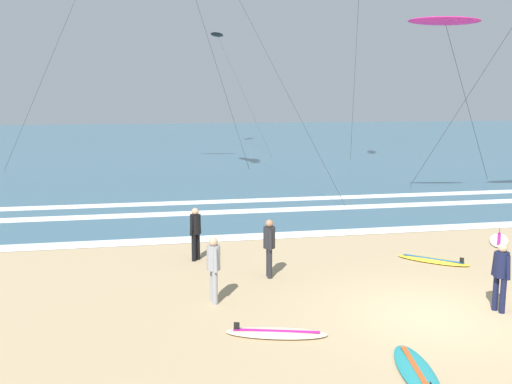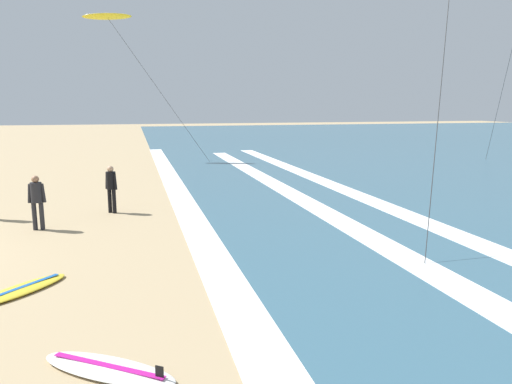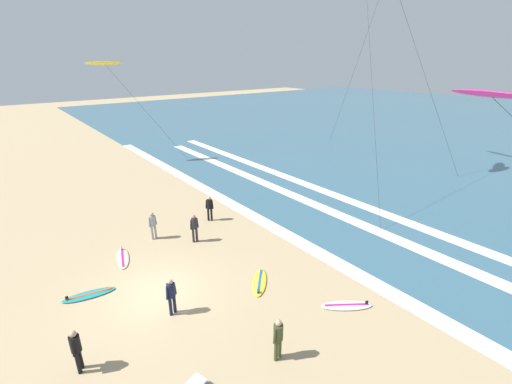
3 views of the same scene
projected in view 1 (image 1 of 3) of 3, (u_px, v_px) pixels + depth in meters
name	position (u px, v px, depth m)	size (l,w,h in m)	color
ground_plane	(434.00, 317.00, 12.58)	(160.00, 160.00, 0.00)	tan
ocean_surface	(202.00, 141.00, 63.45)	(140.00, 90.00, 0.01)	#386075
wave_foam_shoreline	(277.00, 235.00, 19.94)	(52.55, 0.92, 0.01)	white
wave_foam_mid_break	(332.00, 208.00, 24.95)	(51.59, 0.93, 0.01)	white
wave_foam_outer_break	(310.00, 198.00, 27.28)	(54.11, 0.94, 0.01)	white
surfer_left_near	(196.00, 229.00, 16.79)	(0.41, 0.43, 1.60)	black
surfer_left_far	(269.00, 243.00, 15.20)	(0.32, 0.51, 1.60)	#232328
surfer_foreground_main	(501.00, 271.00, 12.73)	(0.32, 0.51, 1.60)	#141938
surfer_mid_group	(214.00, 264.00, 13.27)	(0.32, 0.52, 1.60)	gray
surfboard_near_water	(416.00, 371.00, 9.98)	(0.98, 2.18, 0.25)	teal
surfboard_right_spare	(433.00, 260.00, 16.79)	(1.94, 1.87, 0.25)	yellow
surfboard_foreground_flat	(499.00, 240.00, 19.19)	(1.69, 2.07, 0.25)	silver
surfboard_left_pile	(276.00, 333.00, 11.60)	(2.18, 1.15, 0.25)	beige
kite_magenta_mid_center	(445.00, 22.00, 24.31)	(8.89, 7.72, 8.30)	#CC2384
kite_black_far_left	(217.00, 35.00, 56.03)	(3.91, 14.10, 11.23)	black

